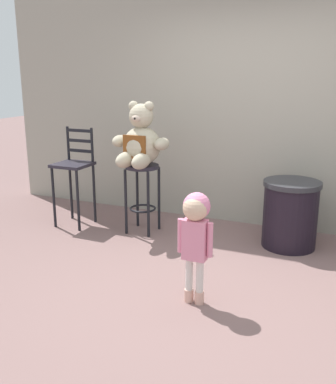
{
  "coord_description": "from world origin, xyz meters",
  "views": [
    {
      "loc": [
        1.1,
        -3.27,
        1.77
      ],
      "look_at": [
        -0.54,
        0.47,
        0.66
      ],
      "focal_mm": 41.55,
      "sensor_mm": 36.0,
      "label": 1
    }
  ],
  "objects_px": {
    "bar_stool_with_teddy": "(142,185)",
    "bar_chair_empty": "(74,170)",
    "teddy_bear": "(140,142)",
    "trash_bin": "(290,214)",
    "child_walking": "(196,224)"
  },
  "relations": [
    {
      "from": "teddy_bear",
      "to": "child_walking",
      "type": "height_order",
      "value": "teddy_bear"
    },
    {
      "from": "bar_chair_empty",
      "to": "teddy_bear",
      "type": "bearing_deg",
      "value": 3.08
    },
    {
      "from": "teddy_bear",
      "to": "bar_chair_empty",
      "type": "bearing_deg",
      "value": -176.92
    },
    {
      "from": "child_walking",
      "to": "trash_bin",
      "type": "distance_m",
      "value": 1.61
    },
    {
      "from": "teddy_bear",
      "to": "trash_bin",
      "type": "relative_size",
      "value": 0.99
    },
    {
      "from": "bar_stool_with_teddy",
      "to": "teddy_bear",
      "type": "height_order",
      "value": "teddy_bear"
    },
    {
      "from": "trash_bin",
      "to": "bar_chair_empty",
      "type": "bearing_deg",
      "value": -173.3
    },
    {
      "from": "bar_stool_with_teddy",
      "to": "teddy_bear",
      "type": "xyz_separation_m",
      "value": [
        0.0,
        -0.03,
        0.48
      ]
    },
    {
      "from": "bar_chair_empty",
      "to": "child_walking",
      "type": "bearing_deg",
      "value": -31.75
    },
    {
      "from": "child_walking",
      "to": "trash_bin",
      "type": "relative_size",
      "value": 1.28
    },
    {
      "from": "trash_bin",
      "to": "bar_chair_empty",
      "type": "xyz_separation_m",
      "value": [
        -2.45,
        -0.29,
        0.31
      ]
    },
    {
      "from": "bar_stool_with_teddy",
      "to": "trash_bin",
      "type": "bearing_deg",
      "value": 7.43
    },
    {
      "from": "child_walking",
      "to": "bar_chair_empty",
      "type": "relative_size",
      "value": 0.78
    },
    {
      "from": "bar_stool_with_teddy",
      "to": "bar_chair_empty",
      "type": "bearing_deg",
      "value": -174.69
    },
    {
      "from": "teddy_bear",
      "to": "trash_bin",
      "type": "distance_m",
      "value": 1.75
    }
  ]
}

